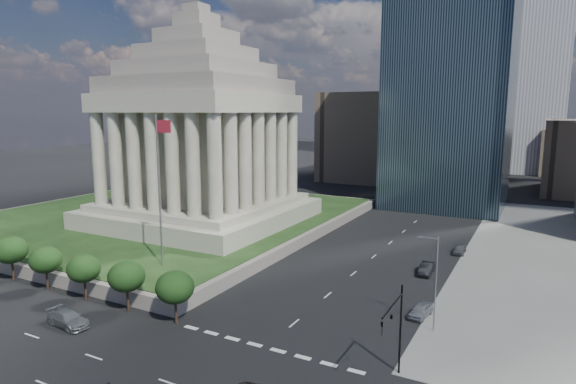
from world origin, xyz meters
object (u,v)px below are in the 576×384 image
Objects in this scene: traffic_signal_ne at (395,324)px; suv_grey at (68,319)px; parked_sedan_near at (421,310)px; parked_sedan_mid at (427,269)px; parked_sedan_far at (460,249)px; flagpole at (160,183)px; street_lamp_north at (434,279)px; war_memorial at (199,116)px.

suv_grey is (-33.22, -5.42, -4.46)m from traffic_signal_ne.
parked_sedan_mid reaches higher than parked_sedan_near.
parked_sedan_far is (2.50, 12.21, -0.05)m from parked_sedan_mid.
parked_sedan_near is 1.00× the size of parked_sedan_far.
flagpole is at bearing 9.94° from suv_grey.
suv_grey is at bearing -153.84° from street_lamp_north.
flagpole is 20.01m from suv_grey.
traffic_signal_ne is 11.34m from street_lamp_north.
parked_sedan_far is at bearing 93.50° from street_lamp_north.
war_memorial reaches higher than parked_sedan_near.
flagpole reaches higher than street_lamp_north.
street_lamp_north is at bearing -77.60° from parked_sedan_mid.
traffic_signal_ne is 41.47m from parked_sedan_far.
war_memorial is 9.23× the size of parked_sedan_near.
traffic_signal_ne reaches higher than parked_sedan_near.
suv_grey is 1.29× the size of parked_sedan_near.
parked_sedan_near is at bearing -90.75° from parked_sedan_far.
parked_sedan_far is at bearing -28.74° from suv_grey.
parked_sedan_mid is at bearing -34.90° from suv_grey.
war_memorial is at bearing 143.58° from traffic_signal_ne.
traffic_signal_ne is at bearing -36.42° from war_memorial.
parked_sedan_far is at bearing 98.26° from parked_sedan_near.
parked_sedan_mid is (43.00, -5.30, -20.64)m from war_memorial.
parked_sedan_near is at bearing -81.65° from parked_sedan_mid.
parked_sedan_mid is (-4.33, 17.70, -4.90)m from street_lamp_north.
parked_sedan_near is at bearing 6.97° from flagpole.
traffic_signal_ne is 1.73× the size of parked_sedan_mid.
parked_sedan_mid reaches higher than parked_sedan_far.
traffic_signal_ne is at bearing -77.76° from parked_sedan_near.
parked_sedan_near is 0.91× the size of parked_sedan_mid.
suv_grey is at bearing -85.96° from flagpole.
suv_grey reaches higher than parked_sedan_far.
flagpole is 2.00× the size of street_lamp_north.
war_memorial is at bearing 116.89° from flagpole.
street_lamp_north is 30.36m from parked_sedan_far.
parked_sedan_mid is (-3.50, 29.00, -4.49)m from traffic_signal_ne.
war_memorial is 60.00m from traffic_signal_ne.
street_lamp_north reaches higher than suv_grey.
war_memorial is 50.45m from parked_sedan_far.
parked_sedan_mid is 12.46m from parked_sedan_far.
street_lamp_north reaches higher than parked_sedan_mid.
street_lamp_north is at bearing -25.92° from war_memorial.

